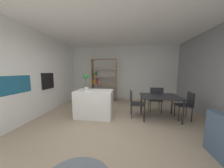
% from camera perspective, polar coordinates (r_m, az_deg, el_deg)
% --- Properties ---
extents(ground_plane, '(8.59, 8.59, 0.00)m').
position_cam_1_polar(ground_plane, '(3.29, -1.88, -20.96)').
color(ground_plane, tan).
extents(ceiling_slab, '(6.24, 6.25, 0.06)m').
position_cam_1_polar(ceiling_slab, '(3.21, -2.12, 31.66)').
color(ceiling_slab, white).
rests_on(ceiling_slab, ground_plane).
extents(back_partition, '(6.24, 0.06, 2.85)m').
position_cam_1_polar(back_partition, '(5.99, 3.09, 5.74)').
color(back_partition, silver).
rests_on(back_partition, ground_plane).
extents(tall_cabinet_run_left, '(0.64, 5.64, 2.85)m').
position_cam_1_polar(tall_cabinet_run_left, '(4.33, -40.74, 3.75)').
color(tall_cabinet_run_left, white).
rests_on(tall_cabinet_run_left, ground_plane).
extents(cabinet_niche_splashback, '(0.01, 1.02, 0.48)m').
position_cam_1_polar(cabinet_niche_splashback, '(3.79, -42.49, -0.45)').
color(cabinet_niche_splashback, '#1E6084').
rests_on(cabinet_niche_splashback, ground_plane).
extents(built_in_oven, '(0.06, 0.58, 0.59)m').
position_cam_1_polar(built_in_oven, '(4.65, -30.69, 1.44)').
color(built_in_oven, black).
rests_on(built_in_oven, ground_plane).
extents(kitchen_island, '(1.21, 0.70, 0.90)m').
position_cam_1_polar(kitchen_island, '(3.74, -9.28, -10.14)').
color(kitchen_island, white).
rests_on(kitchen_island, ground_plane).
extents(potted_plant_on_island, '(0.16, 0.16, 0.55)m').
position_cam_1_polar(potted_plant_on_island, '(3.63, -13.54, 1.86)').
color(potted_plant_on_island, white).
rests_on(potted_plant_on_island, kitchen_island).
extents(open_bookshelf, '(1.29, 0.33, 2.15)m').
position_cam_1_polar(open_bookshelf, '(5.71, -4.81, 1.69)').
color(open_bookshelf, '#997551').
rests_on(open_bookshelf, ground_plane).
extents(dining_table, '(1.19, 0.90, 0.74)m').
position_cam_1_polar(dining_table, '(3.85, 23.91, -6.71)').
color(dining_table, '#232328').
rests_on(dining_table, ground_plane).
extents(dining_chair_window_side, '(0.43, 0.43, 0.88)m').
position_cam_1_polar(dining_chair_window_side, '(4.17, 34.62, -8.29)').
color(dining_chair_window_side, '#232328').
rests_on(dining_chair_window_side, ground_plane).
extents(dining_chair_island_side, '(0.46, 0.48, 0.88)m').
position_cam_1_polar(dining_chair_island_side, '(3.74, 11.63, -8.87)').
color(dining_chair_island_side, '#232328').
rests_on(dining_chair_island_side, ground_plane).
extents(dining_chair_far, '(0.46, 0.42, 0.95)m').
position_cam_1_polar(dining_chair_far, '(4.32, 22.06, -6.72)').
color(dining_chair_far, '#232328').
rests_on(dining_chair_far, ground_plane).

